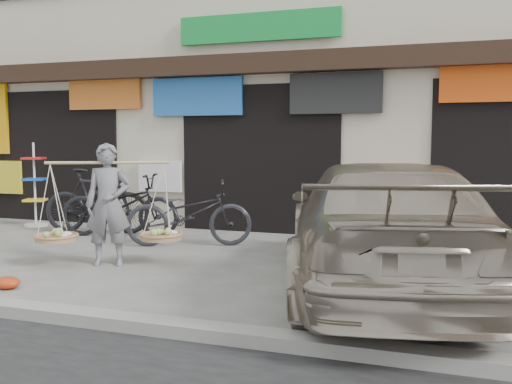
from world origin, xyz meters
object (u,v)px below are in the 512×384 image
(bike_1, at_px, (97,201))
(display_rack, at_px, (35,192))
(street_vendor, at_px, (108,209))
(bike_2, at_px, (189,213))
(bike_0, at_px, (120,205))
(suv, at_px, (381,226))

(bike_1, distance_m, display_rack, 1.72)
(street_vendor, bearing_deg, bike_2, 52.49)
(street_vendor, xyz_separation_m, display_rack, (-3.36, 2.57, -0.10))
(display_rack, bearing_deg, bike_2, -13.98)
(bike_0, height_order, bike_1, bike_1)
(bike_0, bearing_deg, suv, -125.56)
(bike_1, relative_size, bike_2, 0.98)
(bike_0, xyz_separation_m, bike_1, (-0.59, 0.18, 0.04))
(bike_1, height_order, display_rack, display_rack)
(bike_2, xyz_separation_m, display_rack, (-3.79, 0.94, 0.14))
(suv, bearing_deg, bike_1, -36.45)
(bike_2, xyz_separation_m, suv, (3.22, -1.72, 0.20))
(bike_2, bearing_deg, bike_0, 53.26)
(bike_1, height_order, bike_2, bike_1)
(bike_0, bearing_deg, bike_1, 61.54)
(bike_0, relative_size, display_rack, 1.28)
(bike_2, bearing_deg, suv, -140.36)
(street_vendor, height_order, bike_1, street_vendor)
(street_vendor, xyz_separation_m, bike_1, (-1.69, 2.20, -0.17))
(display_rack, bearing_deg, bike_1, -12.43)
(bike_2, height_order, display_rack, display_rack)
(street_vendor, relative_size, display_rack, 1.13)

